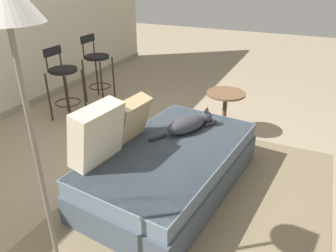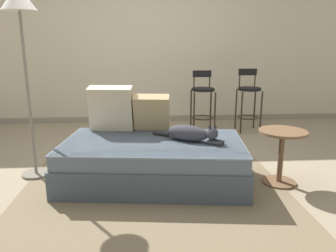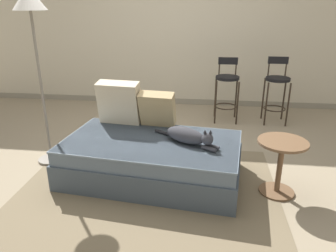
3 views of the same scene
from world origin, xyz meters
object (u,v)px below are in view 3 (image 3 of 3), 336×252
side_table (281,160)px  floor_lamp (31,17)px  couch (152,159)px  throw_pillow_middle (158,109)px  bar_stool_by_doorway (277,87)px  bar_stool_near_window (227,86)px  cat (188,136)px  throw_pillow_corner (119,102)px

side_table → floor_lamp: (-2.39, 0.38, 1.20)m
couch → floor_lamp: floor_lamp is taller
couch → throw_pillow_middle: (0.00, 0.39, 0.40)m
bar_stool_by_doorway → floor_lamp: bearing=-149.4°
side_table → couch: bearing=173.4°
bar_stool_near_window → floor_lamp: size_ratio=0.51×
cat → floor_lamp: size_ratio=0.36×
bar_stool_near_window → throw_pillow_corner: bearing=-131.4°
floor_lamp → bar_stool_by_doorway: bearing=30.6°
cat → bar_stool_by_doorway: bearing=58.2°
couch → floor_lamp: size_ratio=1.00×
bar_stool_near_window → side_table: (0.40, -1.97, -0.19)m
bar_stool_near_window → side_table: bearing=-78.6°
couch → throw_pillow_corner: size_ratio=3.80×
bar_stool_near_window → couch: bearing=-113.6°
throw_pillow_middle → bar_stool_by_doorway: bar_stool_by_doorway is taller
couch → side_table: 1.22m
bar_stool_by_doorway → floor_lamp: floor_lamp is taller
cat → bar_stool_by_doorway: 2.18m
bar_stool_near_window → floor_lamp: bearing=-141.3°
throw_pillow_corner → floor_lamp: size_ratio=0.26×
couch → side_table: bearing=-6.6°
couch → bar_stool_near_window: 2.03m
throw_pillow_corner → side_table: 1.75m
side_table → throw_pillow_corner: bearing=160.3°
bar_stool_by_doorway → floor_lamp: (-2.70, -1.60, 1.00)m
throw_pillow_corner → floor_lamp: floor_lamp is taller
throw_pillow_corner → side_table: bearing=-19.7°
couch → bar_stool_near_window: bearing=66.4°
throw_pillow_corner → bar_stool_near_window: bearing=48.6°
throw_pillow_middle → cat: throw_pillow_middle is taller
couch → bar_stool_near_window: bar_stool_near_window is taller
couch → throw_pillow_corner: throw_pillow_corner is taller
bar_stool_by_doorway → cat: bearing=-121.8°
cat → side_table: size_ratio=1.25×
floor_lamp → bar_stool_near_window: bearing=38.7°
cat → bar_stool_near_window: bar_stool_near_window is taller
throw_pillow_middle → bar_stool_by_doorway: 2.09m
bar_stool_by_doorway → bar_stool_near_window: bearing=-180.0°
side_table → bar_stool_by_doorway: bearing=81.2°
floor_lamp → throw_pillow_corner: bearing=14.8°
throw_pillow_middle → bar_stool_near_window: 1.65m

